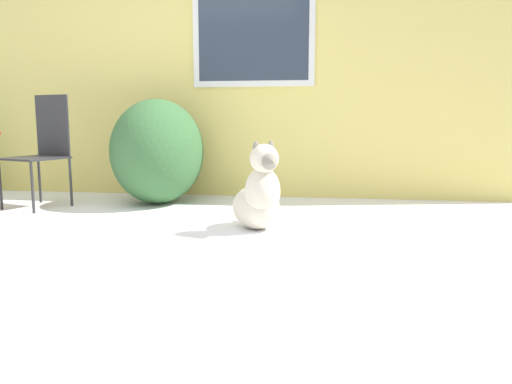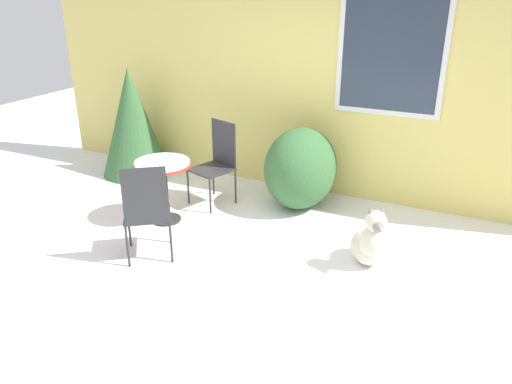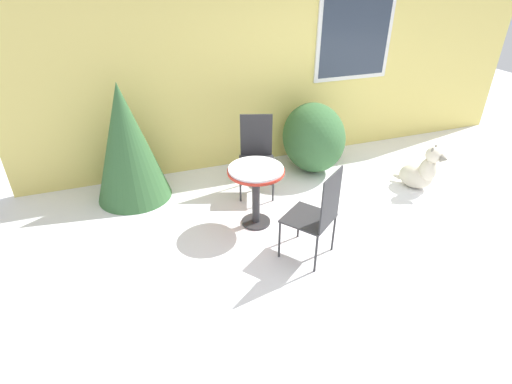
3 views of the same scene
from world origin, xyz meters
The scene contains 8 objects.
ground_plane centered at (0.00, 0.00, 0.00)m, with size 16.00×16.00×0.00m, color white.
house_wall centered at (0.05, 2.20, 1.62)m, with size 8.00×0.10×3.22m.
shrub_left centered at (0.13, 1.61, 0.50)m, with size 0.87×1.05×1.01m.
evergreen_bush centered at (-2.46, 1.67, 0.77)m, with size 0.96×0.96×1.54m.
patio_table centered at (-1.15, 0.53, 0.59)m, with size 0.65×0.65×0.74m.
patio_chair_near_table centered at (-0.87, 1.29, 0.56)m, with size 0.58×0.58×1.04m.
patio_chair_far_side centered at (-0.78, -0.27, 0.56)m, with size 0.64×0.64×1.04m.
dog centered at (1.26, 0.57, 0.24)m, with size 0.51×0.63×0.66m.
Camera 3 is at (-2.49, -3.21, 2.78)m, focal length 28.00 mm.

